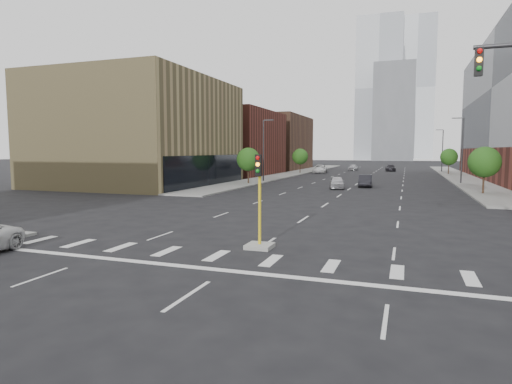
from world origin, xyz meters
The scene contains 22 objects.
ground centered at (0.00, 0.00, 0.00)m, with size 400.00×400.00×0.00m, color black.
sidewalk_left_far centered at (-15.00, 74.00, 0.07)m, with size 5.00×92.00×0.15m, color gray.
sidewalk_right_far centered at (15.00, 74.00, 0.07)m, with size 5.00×92.00×0.15m, color gray.
building_left_mid centered at (-27.50, 40.00, 7.00)m, with size 20.00×24.00×14.00m, color tan.
building_left_far_a centered at (-27.50, 66.00, 6.00)m, with size 20.00×22.00×12.00m, color brown.
building_left_far_b centered at (-27.50, 92.00, 6.50)m, with size 20.00×24.00×13.00m, color brown.
tower_left centered at (-8.00, 220.00, 35.00)m, with size 22.00×22.00×70.00m, color #B2B7BC.
tower_right centered at (10.00, 260.00, 40.00)m, with size 20.00×20.00×80.00m, color #B2B7BC.
tower_mid centered at (0.00, 200.00, 22.00)m, with size 18.00×18.00×44.00m, color slate.
median_traffic_signal centered at (0.00, 8.97, 0.97)m, with size 1.20×1.20×4.40m.
streetlight_right_a centered at (13.41, 55.00, 5.01)m, with size 1.60×0.22×9.07m.
streetlight_right_b centered at (13.41, 90.00, 5.01)m, with size 1.60×0.22×9.07m.
streetlight_left centered at (-13.41, 50.00, 5.01)m, with size 1.60×0.22×9.07m.
tree_left_near centered at (-14.00, 45.00, 3.39)m, with size 3.20×3.20×4.85m.
tree_left_far centered at (-14.00, 75.00, 3.39)m, with size 3.20×3.20×4.85m.
tree_right_near centered at (14.00, 40.00, 3.39)m, with size 3.20×3.20×4.85m.
tree_right_far centered at (14.00, 80.00, 3.39)m, with size 3.20×3.20×4.85m.
car_near_left centered at (-1.50, 42.19, 0.73)m, with size 1.73×4.31×1.47m, color #B7B6BB.
car_mid_right centered at (1.50, 46.05, 0.76)m, with size 1.61×4.62×1.52m, color black.
car_far_left centered at (-10.50, 78.05, 0.83)m, with size 2.77×6.00×1.67m, color silver.
car_deep_right centered at (3.00, 90.48, 0.74)m, with size 2.08×5.11×1.48m, color black.
car_distant centered at (-5.34, 91.27, 0.73)m, with size 1.72×4.26×1.45m, color #B7B7BC.
Camera 1 is at (6.42, -9.69, 4.57)m, focal length 30.00 mm.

